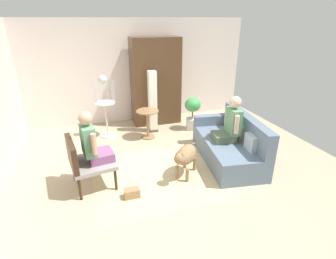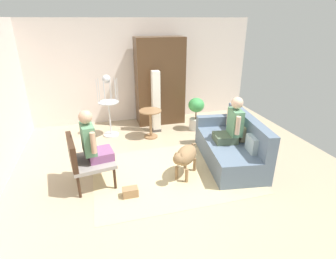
{
  "view_description": "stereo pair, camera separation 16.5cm",
  "coord_description": "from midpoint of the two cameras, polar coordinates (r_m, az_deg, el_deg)",
  "views": [
    {
      "loc": [
        -1.24,
        -3.91,
        2.54
      ],
      "look_at": [
        -0.0,
        -0.09,
        0.84
      ],
      "focal_mm": 28.1,
      "sensor_mm": 36.0,
      "label": 1
    },
    {
      "loc": [
        -1.08,
        -3.96,
        2.54
      ],
      "look_at": [
        -0.0,
        -0.09,
        0.84
      ],
      "focal_mm": 28.1,
      "sensor_mm": 36.0,
      "label": 2
    }
  ],
  "objects": [
    {
      "name": "column_lamp",
      "position": [
        6.19,
        -4.13,
        5.86
      ],
      "size": [
        0.2,
        0.2,
        1.46
      ],
      "color": "#4C4742",
      "rests_on": "ground"
    },
    {
      "name": "area_rug",
      "position": [
        4.74,
        0.06,
        -9.33
      ],
      "size": [
        2.75,
        2.01,
        0.01
      ],
      "primitive_type": "cube",
      "color": "#C6B284",
      "rests_on": "ground"
    },
    {
      "name": "dog",
      "position": [
        4.48,
        2.81,
        -5.68
      ],
      "size": [
        0.62,
        0.71,
        0.61
      ],
      "color": "olive",
      "rests_on": "ground"
    },
    {
      "name": "couch",
      "position": [
        5.16,
        12.45,
        -3.2
      ],
      "size": [
        1.13,
        1.92,
        0.88
      ],
      "color": "slate",
      "rests_on": "ground"
    },
    {
      "name": "back_wall",
      "position": [
        6.98,
        -8.2,
        12.36
      ],
      "size": [
        5.98,
        0.12,
        2.56
      ],
      "primitive_type": "cube",
      "color": "silver",
      "rests_on": "ground"
    },
    {
      "name": "armoire_cabinet",
      "position": [
        6.72,
        -3.42,
        10.32
      ],
      "size": [
        1.19,
        0.56,
        2.14
      ],
      "primitive_type": "cube",
      "color": "#4C331E",
      "rests_on": "ground"
    },
    {
      "name": "person_on_armchair",
      "position": [
        4.26,
        -17.24,
        -2.68
      ],
      "size": [
        0.5,
        0.53,
        0.84
      ],
      "color": "#864D7C"
    },
    {
      "name": "handbag",
      "position": [
        4.19,
        -8.96,
        -13.47
      ],
      "size": [
        0.24,
        0.14,
        0.14
      ],
      "primitive_type": "cube",
      "color": "#99724C",
      "rests_on": "ground"
    },
    {
      "name": "person_on_couch",
      "position": [
        4.94,
        12.48,
        1.29
      ],
      "size": [
        0.5,
        0.53,
        0.84
      ],
      "color": "#4B5B45"
    },
    {
      "name": "bird_cage_stand",
      "position": [
        6.05,
        -14.29,
        5.57
      ],
      "size": [
        0.46,
        0.46,
        1.42
      ],
      "color": "silver",
      "rests_on": "ground"
    },
    {
      "name": "ground_plane",
      "position": [
        4.82,
        -1.26,
        -8.8
      ],
      "size": [
        6.65,
        6.65,
        0.0
      ],
      "primitive_type": "plane",
      "color": "tan"
    },
    {
      "name": "armchair",
      "position": [
        4.36,
        -18.85,
        -6.23
      ],
      "size": [
        0.75,
        0.78,
        0.86
      ],
      "color": "#382316",
      "rests_on": "ground"
    },
    {
      "name": "round_end_table",
      "position": [
        5.94,
        -5.22,
        1.94
      ],
      "size": [
        0.5,
        0.5,
        0.65
      ],
      "color": "olive",
      "rests_on": "ground"
    },
    {
      "name": "potted_plant",
      "position": [
        6.4,
        4.6,
        3.96
      ],
      "size": [
        0.38,
        0.38,
        0.8
      ],
      "color": "beige",
      "rests_on": "ground"
    }
  ]
}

